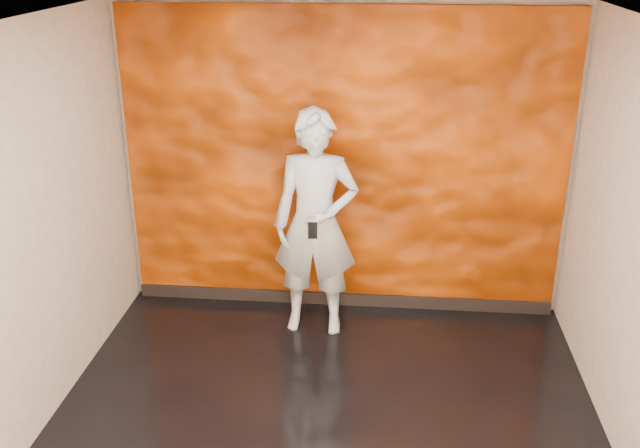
{
  "coord_description": "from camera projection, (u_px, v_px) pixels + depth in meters",
  "views": [
    {
      "loc": [
        0.38,
        -4.08,
        3.29
      ],
      "look_at": [
        -0.13,
        1.19,
        1.12
      ],
      "focal_mm": 40.0,
      "sensor_mm": 36.0,
      "label": 1
    }
  ],
  "objects": [
    {
      "name": "phone",
      "position": [
        313.0,
        231.0,
        5.79
      ],
      "size": [
        0.08,
        0.02,
        0.14
      ],
      "primitive_type": "cube",
      "rotation": [
        0.0,
        0.0,
        0.12
      ],
      "color": "black",
      "rests_on": "man"
    },
    {
      "name": "room",
      "position": [
        323.0,
        255.0,
        4.51
      ],
      "size": [
        4.02,
        4.02,
        2.81
      ],
      "color": "black",
      "rests_on": "ground"
    },
    {
      "name": "baseboard",
      "position": [
        341.0,
        299.0,
        6.78
      ],
      "size": [
        3.9,
        0.04,
        0.12
      ],
      "primitive_type": "cube",
      "color": "black",
      "rests_on": "ground"
    },
    {
      "name": "feature_wall",
      "position": [
        343.0,
        165.0,
        6.32
      ],
      "size": [
        3.9,
        0.06,
        2.75
      ],
      "primitive_type": "cube",
      "color": "#F35504",
      "rests_on": "ground"
    },
    {
      "name": "man",
      "position": [
        316.0,
        224.0,
        6.06
      ],
      "size": [
        0.73,
        0.49,
        1.99
      ],
      "primitive_type": "imported",
      "rotation": [
        0.0,
        0.0,
        -0.02
      ],
      "color": "#A9AFB8",
      "rests_on": "ground"
    }
  ]
}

